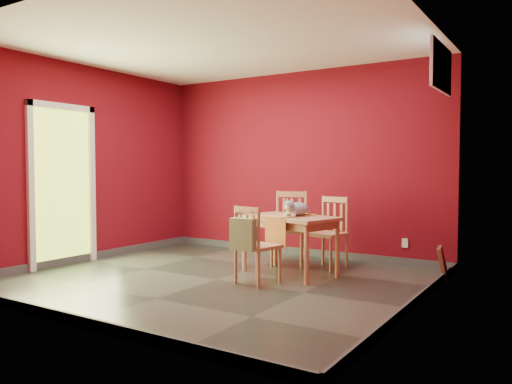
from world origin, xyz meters
The scene contains 13 objects.
ground centered at (0.00, 0.00, 0.00)m, with size 4.50×4.50×0.00m, color #2D342D.
room_shell centered at (0.00, 0.00, 0.05)m, with size 4.50×4.50×4.50m.
doorway centered at (-2.23, -0.40, 1.12)m, with size 0.06×1.01×2.13m.
window centered at (2.23, 1.00, 2.35)m, with size 0.05×0.90×0.50m.
outlet_plate centered at (1.60, 1.99, 0.30)m, with size 0.08×0.01×0.12m, color silver.
dining_table centered at (0.57, 0.71, 0.62)m, with size 1.26×0.92×0.71m.
table_runner centered at (0.57, 0.59, 0.66)m, with size 0.49×0.76×0.35m.
chair_far_left centered at (0.27, 1.27, 0.50)m, with size 0.57×0.57×0.97m.
chair_far_right centered at (0.80, 1.35, 0.47)m, with size 0.49×0.49×0.92m.
chair_near centered at (0.50, 0.05, 0.44)m, with size 0.48×0.48×0.87m.
tote_bag centered at (0.47, -0.16, 0.58)m, with size 0.29×0.18×0.42m.
cat centered at (0.65, 0.75, 0.82)m, with size 0.24×0.46×0.23m, color slate, non-canonical shape.
picture_frame centered at (2.19, 1.44, 0.18)m, with size 0.18×0.38×0.37m.
Camera 1 is at (3.43, -4.57, 1.28)m, focal length 35.00 mm.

